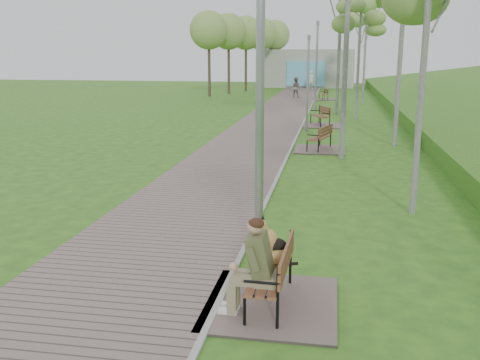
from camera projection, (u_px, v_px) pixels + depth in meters
The scene contains 16 objects.
ground at pixel (241, 256), 9.90m from camera, with size 120.00×120.00×0.00m, color #2C5A1E.
walkway at pixel (275, 118), 30.78m from camera, with size 3.50×67.00×0.04m, color #75645F.
kerb at pixel (306, 118), 30.49m from camera, with size 0.10×67.00×0.05m, color #999993.
building_north at pixel (307, 68), 58.52m from camera, with size 10.00×5.20×4.00m.
bench_main at pixel (265, 276), 7.82m from camera, with size 1.92×2.14×1.68m.
bench_second at pixel (319, 144), 20.57m from camera, with size 1.90×2.12×1.17m.
bench_third at pixel (320, 121), 27.39m from camera, with size 1.99×2.21×1.22m.
bench_far at pixel (324, 97), 42.70m from camera, with size 1.71×1.90×1.05m.
lamp_post_near at pixel (260, 112), 8.32m from camera, with size 0.23×0.23×5.90m.
lamp_post_second at pixel (307, 87), 25.04m from camera, with size 0.17×0.17×4.45m.
lamp_post_third at pixel (316, 70), 33.82m from camera, with size 0.22×0.22×5.58m.
pedestrian_near at pixel (311, 80), 54.04m from camera, with size 0.69×0.45×1.90m, color silver.
pedestrian_far at pixel (295, 88), 44.18m from camera, with size 0.82×0.64×1.70m, color gray.
birch_mid_c at pixel (360, 27), 28.55m from camera, with size 2.21×2.21×6.37m.
birch_far_c at pixel (367, 8), 37.40m from camera, with size 2.31×2.31×8.51m.
birch_distant_a at pixel (360, 18), 44.40m from camera, with size 2.62×2.62×8.19m.
Camera 1 is at (1.58, -9.16, 3.66)m, focal length 40.00 mm.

